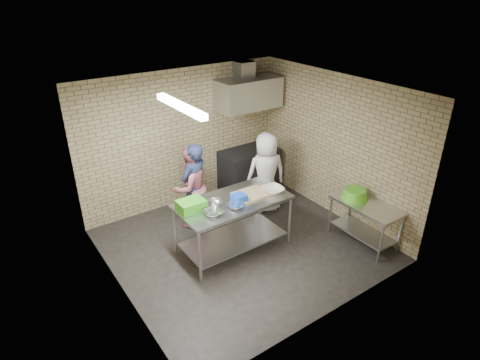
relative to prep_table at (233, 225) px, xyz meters
name	(u,v)px	position (x,y,z in m)	size (l,w,h in m)	color
floor	(242,245)	(0.16, -0.02, -0.47)	(4.20, 4.20, 0.00)	black
ceiling	(242,91)	(0.16, -0.02, 2.23)	(4.20, 4.20, 0.00)	black
back_wall	(183,138)	(0.16, 1.98, 0.88)	(4.20, 0.06, 2.70)	tan
front_wall	(336,233)	(0.16, -2.02, 0.88)	(4.20, 0.06, 2.70)	tan
left_wall	(113,214)	(-1.94, -0.02, 0.88)	(0.06, 4.00, 2.70)	tan
right_wall	(335,147)	(2.26, -0.02, 0.88)	(0.06, 4.00, 2.70)	tan
prep_table	(233,225)	(0.00, 0.00, 0.00)	(1.86, 0.93, 0.93)	#ABAEB1
side_counter	(364,223)	(1.96, -1.12, -0.09)	(0.60, 1.20, 0.75)	silver
stove	(249,170)	(1.51, 1.63, -0.02)	(1.20, 0.70, 0.90)	black
range_hood	(248,94)	(1.51, 1.68, 1.63)	(1.30, 0.60, 0.60)	silver
hood_duct	(244,69)	(1.51, 1.83, 2.08)	(0.35, 0.30, 0.30)	#A5A8AD
wall_shelf	(255,98)	(1.81, 1.87, 1.45)	(0.80, 0.20, 0.04)	#3F2B19
fluorescent_fixture	(181,106)	(-0.84, -0.02, 2.17)	(0.10, 1.25, 0.08)	white
green_crate	(191,205)	(-0.70, 0.12, 0.55)	(0.41, 0.31, 0.17)	#37991C
blue_tub	(239,198)	(0.05, -0.10, 0.53)	(0.21, 0.21, 0.13)	#1848B8
cutting_board	(251,194)	(0.35, -0.02, 0.48)	(0.57, 0.43, 0.03)	tan
mixing_bowl_a	(213,213)	(-0.50, -0.20, 0.50)	(0.29, 0.29, 0.07)	silver
mixing_bowl_b	(216,202)	(-0.30, 0.05, 0.50)	(0.22, 0.22, 0.07)	#BABCC2
mixing_bowl_c	(236,206)	(-0.10, -0.22, 0.50)	(0.27, 0.27, 0.07)	#B8BBBF
ceramic_bowl	(273,190)	(0.70, -0.15, 0.51)	(0.36, 0.36, 0.09)	#F1E6C1
green_basin	(355,194)	(1.94, -0.87, 0.37)	(0.46, 0.46, 0.17)	#59C626
bottle_red	(245,95)	(1.56, 1.87, 1.56)	(0.07, 0.07, 0.18)	#B22619
bottle_green	(260,92)	(1.96, 1.87, 1.55)	(0.06, 0.06, 0.15)	green
man_navy	(195,187)	(-0.17, 0.98, 0.35)	(0.59, 0.39, 1.62)	#141533
woman_pink	(190,187)	(-0.20, 1.08, 0.30)	(0.75, 0.58, 1.53)	#C16670
woman_white	(266,173)	(1.25, 0.73, 0.34)	(0.78, 0.51, 1.60)	white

